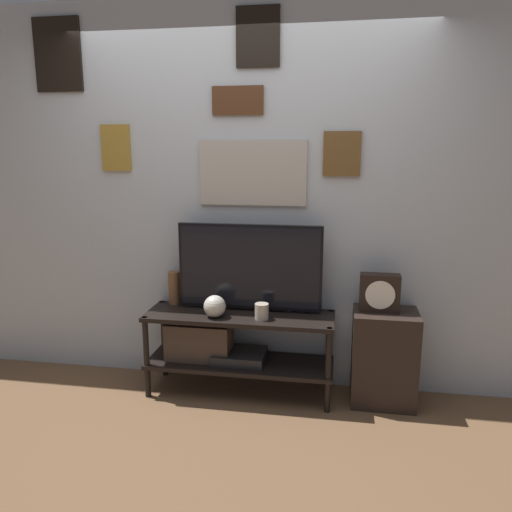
{
  "coord_description": "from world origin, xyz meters",
  "views": [
    {
      "loc": [
        0.67,
        -2.98,
        1.71
      ],
      "look_at": [
        0.12,
        0.24,
        1.0
      ],
      "focal_mm": 35.0,
      "sensor_mm": 36.0,
      "label": 1
    }
  ],
  "objects_px": {
    "candle_jar": "(262,311)",
    "mantel_clock": "(380,293)",
    "vase_round_glass": "(215,306)",
    "television": "(250,267)",
    "vase_tall_ceramic": "(174,288)"
  },
  "relations": [
    {
      "from": "television",
      "to": "vase_round_glass",
      "type": "relative_size",
      "value": 6.68
    },
    {
      "from": "television",
      "to": "mantel_clock",
      "type": "height_order",
      "value": "television"
    },
    {
      "from": "television",
      "to": "mantel_clock",
      "type": "bearing_deg",
      "value": -3.22
    },
    {
      "from": "vase_round_glass",
      "to": "vase_tall_ceramic",
      "type": "bearing_deg",
      "value": 147.0
    },
    {
      "from": "vase_round_glass",
      "to": "candle_jar",
      "type": "xyz_separation_m",
      "value": [
        0.32,
        0.01,
        -0.02
      ]
    },
    {
      "from": "television",
      "to": "candle_jar",
      "type": "height_order",
      "value": "television"
    },
    {
      "from": "vase_round_glass",
      "to": "vase_tall_ceramic",
      "type": "relative_size",
      "value": 0.62
    },
    {
      "from": "vase_round_glass",
      "to": "vase_tall_ceramic",
      "type": "distance_m",
      "value": 0.44
    },
    {
      "from": "vase_tall_ceramic",
      "to": "candle_jar",
      "type": "height_order",
      "value": "vase_tall_ceramic"
    },
    {
      "from": "vase_round_glass",
      "to": "mantel_clock",
      "type": "xyz_separation_m",
      "value": [
        1.09,
        0.13,
        0.11
      ]
    },
    {
      "from": "candle_jar",
      "to": "mantel_clock",
      "type": "height_order",
      "value": "mantel_clock"
    },
    {
      "from": "vase_round_glass",
      "to": "candle_jar",
      "type": "bearing_deg",
      "value": 2.33
    },
    {
      "from": "vase_tall_ceramic",
      "to": "candle_jar",
      "type": "relative_size",
      "value": 2.28
    },
    {
      "from": "vase_round_glass",
      "to": "vase_tall_ceramic",
      "type": "xyz_separation_m",
      "value": [
        -0.37,
        0.24,
        0.05
      ]
    },
    {
      "from": "vase_tall_ceramic",
      "to": "mantel_clock",
      "type": "bearing_deg",
      "value": -4.3
    }
  ]
}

